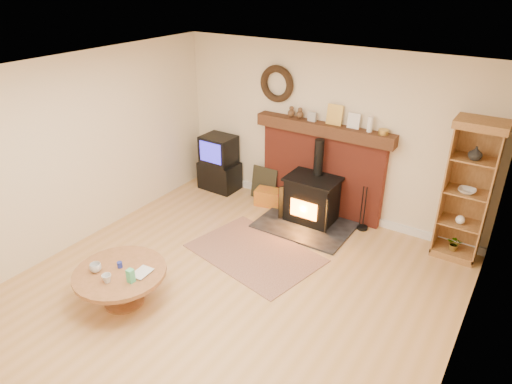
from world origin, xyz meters
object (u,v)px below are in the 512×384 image
Objects in this scene: wood_stove at (311,201)px; tv_unit at (219,164)px; curio_cabinet at (467,191)px; coffee_table at (120,277)px.

wood_stove reaches higher than tv_unit.
curio_cabinet reaches higher than wood_stove.
coffee_table is at bearing -108.54° from wood_stove.
wood_stove is 1.44× the size of tv_unit.
wood_stove is 3.07m from coffee_table.
tv_unit is at bearing -178.76° from curio_cabinet.
wood_stove reaches higher than coffee_table.
curio_cabinet is 1.82× the size of coffee_table.
curio_cabinet is 4.46m from coffee_table.
tv_unit is 3.24m from coffee_table.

